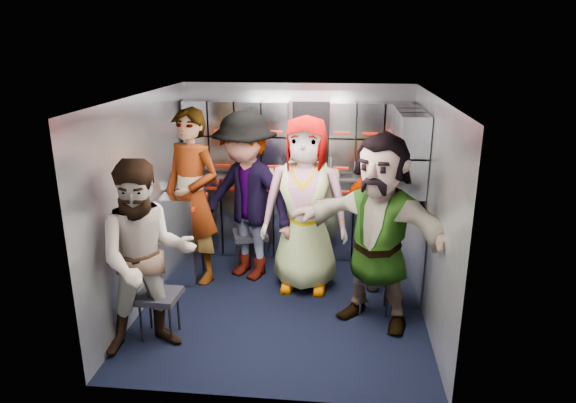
# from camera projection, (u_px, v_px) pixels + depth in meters

# --- Properties ---
(floor) EXTENTS (3.00, 3.00, 0.00)m
(floor) POSITION_uv_depth(u_px,v_px,m) (284.00, 302.00, 5.32)
(floor) COLOR black
(floor) RESTS_ON ground
(wall_back) EXTENTS (2.80, 0.04, 2.10)m
(wall_back) POSITION_uv_depth(u_px,v_px,m) (297.00, 169.00, 6.42)
(wall_back) COLOR #9499A2
(wall_back) RESTS_ON ground
(wall_left) EXTENTS (0.04, 3.00, 2.10)m
(wall_left) POSITION_uv_depth(u_px,v_px,m) (145.00, 201.00, 5.14)
(wall_left) COLOR #9499A2
(wall_left) RESTS_ON ground
(wall_right) EXTENTS (0.04, 3.00, 2.10)m
(wall_right) POSITION_uv_depth(u_px,v_px,m) (430.00, 211.00, 4.86)
(wall_right) COLOR #9499A2
(wall_right) RESTS_ON ground
(ceiling) EXTENTS (2.80, 3.00, 0.02)m
(ceiling) POSITION_uv_depth(u_px,v_px,m) (283.00, 97.00, 4.68)
(ceiling) COLOR silver
(ceiling) RESTS_ON wall_back
(cart_bank_back) EXTENTS (2.68, 0.38, 0.99)m
(cart_bank_back) POSITION_uv_depth(u_px,v_px,m) (295.00, 216.00, 6.39)
(cart_bank_back) COLOR #999EA8
(cart_bank_back) RESTS_ON ground
(cart_bank_left) EXTENTS (0.38, 0.76, 0.99)m
(cart_bank_left) POSITION_uv_depth(u_px,v_px,m) (185.00, 233.00, 5.82)
(cart_bank_left) COLOR #999EA8
(cart_bank_left) RESTS_ON ground
(counter) EXTENTS (2.68, 0.42, 0.03)m
(counter) POSITION_uv_depth(u_px,v_px,m) (295.00, 176.00, 6.23)
(counter) COLOR #B4B7BC
(counter) RESTS_ON cart_bank_back
(locker_bank_back) EXTENTS (2.68, 0.28, 0.82)m
(locker_bank_back) POSITION_uv_depth(u_px,v_px,m) (296.00, 136.00, 6.14)
(locker_bank_back) COLOR #999EA8
(locker_bank_back) RESTS_ON wall_back
(locker_bank_right) EXTENTS (0.28, 1.00, 0.82)m
(locker_bank_right) POSITION_uv_depth(u_px,v_px,m) (409.00, 149.00, 5.40)
(locker_bank_right) COLOR #999EA8
(locker_bank_right) RESTS_ON wall_right
(right_cabinet) EXTENTS (0.28, 1.20, 1.00)m
(right_cabinet) POSITION_uv_depth(u_px,v_px,m) (403.00, 240.00, 5.61)
(right_cabinet) COLOR #999EA8
(right_cabinet) RESTS_ON ground
(coffee_niche) EXTENTS (0.46, 0.16, 0.84)m
(coffee_niche) POSITION_uv_depth(u_px,v_px,m) (311.00, 137.00, 6.19)
(coffee_niche) COLOR black
(coffee_niche) RESTS_ON wall_back
(red_latch_strip) EXTENTS (2.60, 0.02, 0.03)m
(red_latch_strip) POSITION_uv_depth(u_px,v_px,m) (294.00, 191.00, 6.08)
(red_latch_strip) COLOR #A71605
(red_latch_strip) RESTS_ON cart_bank_back
(jump_seat_near_left) EXTENTS (0.38, 0.36, 0.43)m
(jump_seat_near_left) POSITION_uv_depth(u_px,v_px,m) (158.00, 298.00, 4.60)
(jump_seat_near_left) COLOR black
(jump_seat_near_left) RESTS_ON ground
(jump_seat_mid_left) EXTENTS (0.47, 0.46, 0.45)m
(jump_seat_mid_left) POSITION_uv_depth(u_px,v_px,m) (250.00, 237.00, 5.97)
(jump_seat_mid_left) COLOR black
(jump_seat_mid_left) RESTS_ON ground
(jump_seat_center) EXTENTS (0.46, 0.45, 0.42)m
(jump_seat_center) POSITION_uv_depth(u_px,v_px,m) (306.00, 248.00, 5.72)
(jump_seat_center) COLOR black
(jump_seat_center) RESTS_ON ground
(jump_seat_mid_right) EXTENTS (0.42, 0.41, 0.46)m
(jump_seat_mid_right) POSITION_uv_depth(u_px,v_px,m) (379.00, 245.00, 5.74)
(jump_seat_mid_right) COLOR black
(jump_seat_mid_right) RESTS_ON ground
(jump_seat_near_right) EXTENTS (0.41, 0.40, 0.41)m
(jump_seat_near_right) POSITION_uv_depth(u_px,v_px,m) (374.00, 278.00, 5.03)
(jump_seat_near_right) COLOR black
(jump_seat_near_right) RESTS_ON ground
(attendant_standing) EXTENTS (0.83, 0.71, 1.93)m
(attendant_standing) POSITION_uv_depth(u_px,v_px,m) (192.00, 197.00, 5.56)
(attendant_standing) COLOR black
(attendant_standing) RESTS_ON ground
(attendant_arc_a) EXTENTS (1.02, 0.93, 1.70)m
(attendant_arc_a) POSITION_uv_depth(u_px,v_px,m) (147.00, 258.00, 4.29)
(attendant_arc_a) COLOR black
(attendant_arc_a) RESTS_ON ground
(attendant_arc_b) EXTENTS (1.40, 1.18, 1.88)m
(attendant_arc_b) POSITION_uv_depth(u_px,v_px,m) (246.00, 197.00, 5.64)
(attendant_arc_b) COLOR black
(attendant_arc_b) RESTS_ON ground
(attendant_arc_c) EXTENTS (0.95, 0.65, 1.88)m
(attendant_arc_c) POSITION_uv_depth(u_px,v_px,m) (305.00, 205.00, 5.37)
(attendant_arc_c) COLOR black
(attendant_arc_c) RESTS_ON ground
(attendant_arc_d) EXTENTS (1.03, 0.58, 1.66)m
(attendant_arc_d) POSITION_uv_depth(u_px,v_px,m) (383.00, 214.00, 5.44)
(attendant_arc_d) COLOR black
(attendant_arc_d) RESTS_ON ground
(attendant_arc_e) EXTENTS (1.76, 1.26, 1.84)m
(attendant_arc_e) POSITION_uv_depth(u_px,v_px,m) (378.00, 232.00, 4.69)
(attendant_arc_e) COLOR black
(attendant_arc_e) RESTS_ON ground
(bottle_left) EXTENTS (0.06, 0.06, 0.28)m
(bottle_left) POSITION_uv_depth(u_px,v_px,m) (281.00, 164.00, 6.15)
(bottle_left) COLOR white
(bottle_left) RESTS_ON counter
(bottle_mid) EXTENTS (0.07, 0.07, 0.22)m
(bottle_mid) POSITION_uv_depth(u_px,v_px,m) (243.00, 165.00, 6.21)
(bottle_mid) COLOR white
(bottle_mid) RESTS_ON counter
(bottle_right) EXTENTS (0.06, 0.06, 0.24)m
(bottle_right) POSITION_uv_depth(u_px,v_px,m) (331.00, 167.00, 6.10)
(bottle_right) COLOR white
(bottle_right) RESTS_ON counter
(cup_left) EXTENTS (0.08, 0.08, 0.11)m
(cup_left) POSITION_uv_depth(u_px,v_px,m) (271.00, 171.00, 6.18)
(cup_left) COLOR beige
(cup_left) RESTS_ON counter
(cup_right) EXTENTS (0.08, 0.08, 0.11)m
(cup_right) POSITION_uv_depth(u_px,v_px,m) (336.00, 172.00, 6.11)
(cup_right) COLOR beige
(cup_right) RESTS_ON counter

